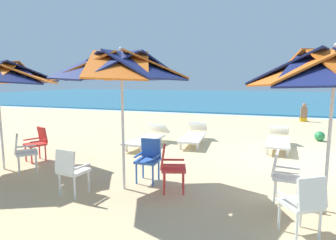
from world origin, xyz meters
The scene contains 17 objects.
ground_plane centered at (0.00, 0.00, 0.00)m, with size 80.00×80.00×0.00m, color beige.
sea centered at (0.00, 27.73, 0.05)m, with size 80.00×36.00×0.10m, color teal.
surf_foam centered at (0.00, 9.43, 0.01)m, with size 80.00×0.70×0.01m, color white.
beach_umbrella_0 centered at (0.02, -2.70, 2.23)m, with size 2.58×2.58×2.62m.
plastic_chair_1 centered at (-0.40, -3.66, 0.50)m, with size 0.62×0.63×0.87m.
plastic_chair_2 centered at (-0.59, -2.51, 0.50)m, with size 0.51×0.49×0.87m.
beach_umbrella_1 centered at (-3.42, -2.87, 2.30)m, with size 2.54×2.54×2.66m.
plastic_chair_3 centered at (-3.14, -2.30, 0.50)m, with size 0.45×0.48×0.87m.
plastic_chair_4 centered at (-4.17, -3.46, 0.50)m, with size 0.49×0.52×0.87m.
plastic_chair_5 centered at (-2.55, -2.70, 0.50)m, with size 0.57×0.55×0.87m.
plastic_chair_6 centered at (-6.42, -1.84, 0.50)m, with size 0.58×0.60×0.87m.
plastic_chair_8 centered at (-6.02, -2.69, 0.50)m, with size 0.63×0.63×0.87m.
sun_lounger_1 centered at (-0.49, 1.48, 0.28)m, with size 0.74×2.18×0.62m.
sun_lounger_2 centered at (-3.07, 1.36, 0.28)m, with size 0.76×2.18×0.62m.
sun_lounger_3 centered at (-4.36, 0.54, 0.28)m, with size 0.80×2.19×0.62m.
beach_ball centered at (0.91, 3.13, 0.17)m, with size 0.33×0.33×0.33m, color #2D8C4C.
beachgoer_seated centered at (0.98, 8.16, 0.29)m, with size 0.30×0.93×0.92m.
Camera 1 is at (-0.96, -7.56, 2.07)m, focal length 30.48 mm.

